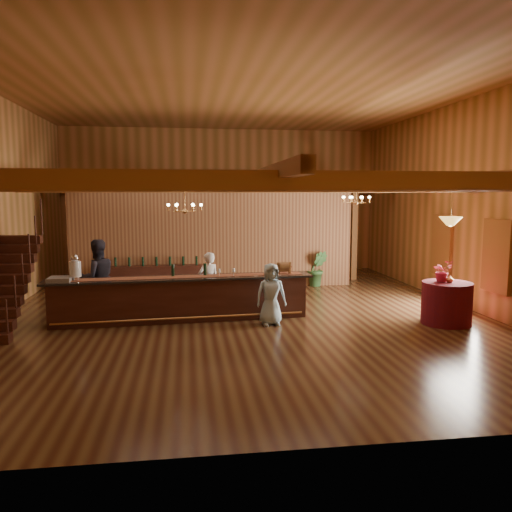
{
  "coord_description": "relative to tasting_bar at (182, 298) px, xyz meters",
  "views": [
    {
      "loc": [
        -1.35,
        -12.46,
        3.0
      ],
      "look_at": [
        0.42,
        0.36,
        1.41
      ],
      "focal_mm": 35.0,
      "sensor_mm": 36.0,
      "label": 1
    }
  ],
  "objects": [
    {
      "name": "backroom_boxes",
      "position": [
        1.22,
        6.11,
        -0.0
      ],
      "size": [
        4.1,
        0.6,
        1.1
      ],
      "color": "#3F1E15",
      "rests_on": "floor"
    },
    {
      "name": "staff_second",
      "position": [
        -2.06,
        0.73,
        0.42
      ],
      "size": [
        1.15,
        1.04,
        1.91
      ],
      "primitive_type": "imported",
      "rotation": [
        0.0,
        0.0,
        3.57
      ],
      "color": "#262531",
      "rests_on": "floor"
    },
    {
      "name": "staircase",
      "position": [
        -3.94,
        -0.13,
        0.47
      ],
      "size": [
        1.0,
        2.8,
        2.0
      ],
      "color": "#3F1E15",
      "rests_on": "floor"
    },
    {
      "name": "tasting_bar",
      "position": [
        0.0,
        0.0,
        0.0
      ],
      "size": [
        6.34,
        1.2,
        1.06
      ],
      "rotation": [
        0.0,
        0.0,
        0.06
      ],
      "color": "#3F1E15",
      "rests_on": "floor"
    },
    {
      "name": "guest",
      "position": [
        2.05,
        -0.69,
        0.19
      ],
      "size": [
        0.74,
        0.52,
        1.44
      ],
      "primitive_type": "imported",
      "rotation": [
        0.0,
        0.0,
        0.09
      ],
      "color": "#A0C6D6",
      "rests_on": "floor"
    },
    {
      "name": "table_vase",
      "position": [
        6.14,
        -1.23,
        0.59
      ],
      "size": [
        0.15,
        0.15,
        0.27
      ],
      "primitive_type": "imported",
      "rotation": [
        0.0,
        0.0,
        0.13
      ],
      "color": "tan",
      "rests_on": "round_table"
    },
    {
      "name": "wall_front",
      "position": [
        1.51,
        -6.39,
        2.22
      ],
      "size": [
        12.0,
        0.1,
        5.5
      ],
      "primitive_type": "cube",
      "color": "#B57543",
      "rests_on": "floor"
    },
    {
      "name": "wall_back",
      "position": [
        1.51,
        7.61,
        2.22
      ],
      "size": [
        12.0,
        0.1,
        5.5
      ],
      "primitive_type": "cube",
      "color": "#B57543",
      "rests_on": "floor"
    },
    {
      "name": "glass_rack_tray",
      "position": [
        -2.71,
        -0.22,
        0.57
      ],
      "size": [
        0.5,
        0.5,
        0.1
      ],
      "primitive_type": "cube",
      "color": "gray",
      "rests_on": "tasting_bar"
    },
    {
      "name": "window_right_back",
      "position": [
        7.46,
        1.61,
        1.02
      ],
      "size": [
        0.12,
        1.05,
        1.75
      ],
      "primitive_type": "cube",
      "color": "white",
      "rests_on": "wall_right"
    },
    {
      "name": "partition_wall",
      "position": [
        1.01,
        4.11,
        1.02
      ],
      "size": [
        9.0,
        0.18,
        3.1
      ],
      "primitive_type": "cube",
      "color": "#8D5F39",
      "rests_on": "floor"
    },
    {
      "name": "floor",
      "position": [
        1.51,
        0.61,
        -0.53
      ],
      "size": [
        14.0,
        14.0,
        0.0
      ],
      "primitive_type": "plane",
      "color": "brown",
      "rests_on": "ground"
    },
    {
      "name": "backbar_shelf",
      "position": [
        -0.8,
        3.76,
        -0.13
      ],
      "size": [
        2.89,
        0.6,
        0.81
      ],
      "primitive_type": "cube",
      "rotation": [
        0.0,
        0.0,
        0.05
      ],
      "color": "#3F1E15",
      "rests_on": "floor"
    },
    {
      "name": "window_right_front",
      "position": [
        7.46,
        -0.99,
        1.02
      ],
      "size": [
        0.12,
        1.05,
        1.75
      ],
      "primitive_type": "cube",
      "color": "white",
      "rests_on": "wall_right"
    },
    {
      "name": "bar_bottle_1",
      "position": [
        0.57,
        0.16,
        0.67
      ],
      "size": [
        0.07,
        0.07,
        0.3
      ],
      "primitive_type": "cylinder",
      "color": "black",
      "rests_on": "tasting_bar"
    },
    {
      "name": "pendant_lamp",
      "position": [
        6.12,
        -1.18,
        1.87
      ],
      "size": [
        0.52,
        0.52,
        0.9
      ],
      "color": "tan",
      "rests_on": "beam_grid"
    },
    {
      "name": "round_table",
      "position": [
        6.12,
        -1.18,
        -0.04
      ],
      "size": [
        1.13,
        1.13,
        0.98
      ],
      "primitive_type": "cylinder",
      "color": "#460E1C",
      "rests_on": "floor"
    },
    {
      "name": "bartender",
      "position": [
        0.68,
        0.75,
        0.24
      ],
      "size": [
        0.66,
        0.55,
        1.55
      ],
      "primitive_type": "imported",
      "rotation": [
        0.0,
        0.0,
        3.52
      ],
      "color": "white",
      "rests_on": "floor"
    },
    {
      "name": "ceiling",
      "position": [
        1.51,
        0.61,
        4.97
      ],
      "size": [
        14.0,
        14.0,
        0.0
      ],
      "primitive_type": "plane",
      "rotation": [
        3.14,
        0.0,
        0.0
      ],
      "color": "#A36437",
      "rests_on": "wall_back"
    },
    {
      "name": "chandelier_right",
      "position": [
        4.84,
        1.57,
        2.34
      ],
      "size": [
        0.8,
        0.8,
        0.48
      ],
      "color": "tan",
      "rests_on": "beam_grid"
    },
    {
      "name": "beverage_dispenser",
      "position": [
        -2.4,
        -0.1,
        0.8
      ],
      "size": [
        0.26,
        0.26,
        0.6
      ],
      "color": "silver",
      "rests_on": "tasting_bar"
    },
    {
      "name": "raffle_drum",
      "position": [
        2.51,
        0.11,
        0.69
      ],
      "size": [
        0.34,
        0.24,
        0.3
      ],
      "color": "olive",
      "rests_on": "tasting_bar"
    },
    {
      "name": "floor_plant",
      "position": [
        4.39,
        3.94,
        0.06
      ],
      "size": [
        0.71,
        0.6,
        1.18
      ],
      "primitive_type": "imported",
      "rotation": [
        0.0,
        0.0,
        -0.12
      ],
      "color": "#33642F",
      "rests_on": "floor"
    },
    {
      "name": "beam_grid",
      "position": [
        1.51,
        1.11,
        2.71
      ],
      "size": [
        11.9,
        13.9,
        0.39
      ],
      "color": "brown",
      "rests_on": "wall_left"
    },
    {
      "name": "wall_right",
      "position": [
        7.51,
        0.61,
        2.22
      ],
      "size": [
        0.1,
        14.0,
        5.5
      ],
      "primitive_type": "cube",
      "color": "#B57543",
      "rests_on": "floor"
    },
    {
      "name": "table_flowers",
      "position": [
        6.04,
        -1.07,
        0.7
      ],
      "size": [
        0.5,
        0.45,
        0.51
      ],
      "primitive_type": "imported",
      "rotation": [
        0.0,
        0.0,
        0.12
      ],
      "color": "#BE2245",
      "rests_on": "round_table"
    },
    {
      "name": "chandelier_left",
      "position": [
        0.11,
        -0.02,
        2.18
      ],
      "size": [
        0.8,
        0.8,
        0.65
      ],
      "color": "tan",
      "rests_on": "beam_grid"
    },
    {
      "name": "bar_bottle_0",
      "position": [
        -0.2,
        0.11,
        0.67
      ],
      "size": [
        0.07,
        0.07,
        0.3
      ],
      "primitive_type": "cylinder",
      "color": "black",
      "rests_on": "tasting_bar"
    },
    {
      "name": "support_posts",
      "position": [
        1.51,
        0.11,
        1.07
      ],
      "size": [
        9.2,
        10.2,
        3.2
      ],
      "color": "brown",
      "rests_on": "floor"
    }
  ]
}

